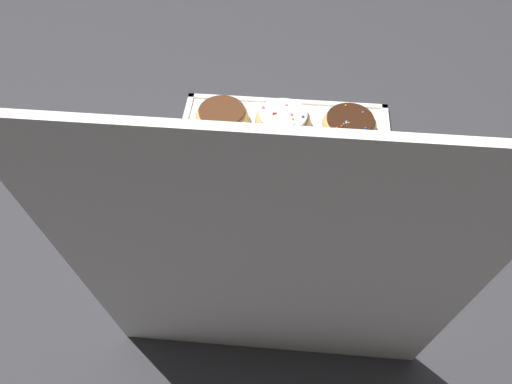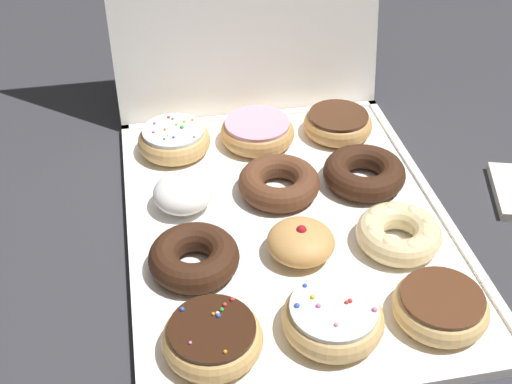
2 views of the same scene
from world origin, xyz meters
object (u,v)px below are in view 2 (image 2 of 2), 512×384
Objects in this scene: chocolate_frosted_donut_2 at (441,306)px; sprinkle_donut_9 at (174,140)px; pink_frosted_donut_10 at (257,131)px; donut_box at (289,225)px; jelly_filled_donut_4 at (301,242)px; sprinkle_donut_1 at (333,318)px; chocolate_cake_ring_donut_7 at (279,183)px; cruller_donut_5 at (399,233)px; chocolate_cake_ring_donut_8 at (364,173)px; chocolate_frosted_donut_11 at (338,123)px; sprinkle_donut_0 at (212,338)px; powdered_filled_donut_6 at (183,193)px; chocolate_cake_ring_donut_3 at (194,257)px.

chocolate_frosted_donut_2 is 0.48m from sprinkle_donut_9.
pink_frosted_donut_10 is (-0.14, 0.40, 0.00)m from chocolate_frosted_donut_2.
donut_box is 0.07m from jelly_filled_donut_4.
sprinkle_donut_9 is 0.96× the size of pink_frosted_donut_10.
chocolate_cake_ring_donut_7 is at bearing 91.01° from sprinkle_donut_1.
jelly_filled_donut_4 is at bearing 177.38° from cruller_donut_5.
cruller_donut_5 is 0.19m from chocolate_cake_ring_donut_7.
donut_box is 4.73× the size of chocolate_cake_ring_donut_8.
sprinkle_donut_9 is at bearing 134.60° from cruller_donut_5.
chocolate_frosted_donut_11 is (0.13, 0.26, -0.00)m from jelly_filled_donut_4.
powdered_filled_donut_6 is at bearing 91.39° from sprinkle_donut_0.
sprinkle_donut_0 is 0.29m from cruller_donut_5.
sprinkle_donut_1 is 0.13m from chocolate_frosted_donut_2.
donut_box is 5.10× the size of chocolate_frosted_donut_11.
chocolate_cake_ring_donut_7 is 0.18m from chocolate_frosted_donut_11.
sprinkle_donut_0 is 0.37m from chocolate_cake_ring_donut_8.
chocolate_cake_ring_donut_8 is 0.30m from sprinkle_donut_9.
powdered_filled_donut_6 is (-0.14, 0.13, 0.00)m from jelly_filled_donut_4.
cruller_donut_5 reaches higher than chocolate_frosted_donut_2.
sprinkle_donut_9 is at bearing 90.88° from sprinkle_donut_0.
chocolate_cake_ring_donut_8 is (0.26, 0.26, -0.00)m from sprinkle_donut_0.
pink_frosted_donut_10 is at bearing 91.64° from donut_box.
jelly_filled_donut_4 reaches higher than donut_box.
sprinkle_donut_1 is 1.05× the size of chocolate_frosted_donut_2.
chocolate_frosted_donut_11 is at bearing 45.29° from chocolate_cake_ring_donut_3.
cruller_donut_5 is (0.13, -0.01, -0.00)m from jelly_filled_donut_4.
donut_box is 5.03× the size of sprinkle_donut_9.
chocolate_cake_ring_donut_3 is 0.27m from cruller_donut_5.
jelly_filled_donut_4 is 0.79× the size of chocolate_frosted_donut_11.
chocolate_cake_ring_donut_8 is at bearing 91.05° from cruller_donut_5.
donut_box is at bearing -122.04° from chocolate_frosted_donut_11.
chocolate_frosted_donut_2 and chocolate_cake_ring_donut_8 have the same top height.
sprinkle_donut_0 is 0.99× the size of sprinkle_donut_9.
chocolate_cake_ring_donut_3 is 1.01× the size of sprinkle_donut_9.
donut_box is at bearing -152.24° from chocolate_cake_ring_donut_8.
sprinkle_donut_9 is (-0.27, 0.27, 0.00)m from cruller_donut_5.
sprinkle_donut_0 is (-0.13, -0.19, 0.02)m from donut_box.
donut_box is at bearing -55.71° from sprinkle_donut_9.
jelly_filled_donut_4 is at bearing -42.41° from powdered_filled_donut_6.
powdered_filled_donut_6 is 0.30m from chocolate_frosted_donut_11.
cruller_donut_5 is 0.94× the size of pink_frosted_donut_10.
chocolate_cake_ring_donut_3 is 0.19m from chocolate_cake_ring_donut_7.
pink_frosted_donut_10 is (-0.01, 0.26, -0.00)m from jelly_filled_donut_4.
powdered_filled_donut_6 reaches higher than chocolate_cake_ring_donut_7.
donut_box is 0.24m from sprinkle_donut_9.
sprinkle_donut_0 is 0.39m from sprinkle_donut_9.
chocolate_cake_ring_donut_8 reaches higher than chocolate_frosted_donut_11.
chocolate_frosted_donut_2 is 1.27× the size of jelly_filled_donut_4.
chocolate_cake_ring_donut_3 reaches higher than chocolate_frosted_donut_2.
powdered_filled_donut_6 reaches higher than donut_box.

